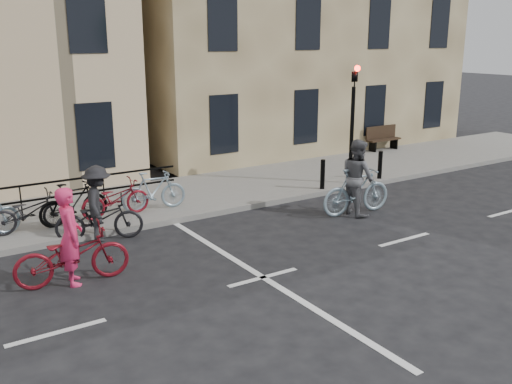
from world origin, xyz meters
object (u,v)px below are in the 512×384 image
bench (382,137)px  cyclist_pink (71,251)px  cyclist_grey (357,184)px  cyclist_dark (99,211)px  traffic_light (353,110)px

bench → cyclist_pink: 15.40m
cyclist_pink → cyclist_grey: 7.66m
bench → cyclist_dark: bearing=-163.6°
traffic_light → bench: 6.14m
traffic_light → cyclist_grey: bearing=-128.8°
traffic_light → cyclist_grey: (-1.76, -2.19, -1.63)m
cyclist_grey → cyclist_dark: 6.66m
cyclist_grey → cyclist_pink: bearing=98.8°
traffic_light → cyclist_pink: (-9.41, -2.54, -1.79)m
cyclist_dark → traffic_light: bearing=-68.0°
traffic_light → cyclist_dark: size_ratio=1.84×
bench → cyclist_pink: size_ratio=0.72×
traffic_light → cyclist_pink: bearing=-164.9°
traffic_light → cyclist_dark: bearing=-176.9°
cyclist_pink → cyclist_grey: size_ratio=1.04×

